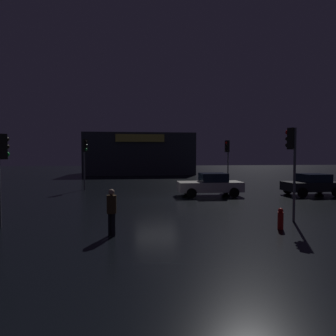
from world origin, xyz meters
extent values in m
plane|color=black|center=(0.00, 0.00, 0.00)|extent=(120.00, 120.00, 0.00)
cube|color=#33383D|center=(-0.40, 27.10, 2.98)|extent=(15.59, 9.45, 5.95)
cube|color=#E5D84C|center=(-0.40, 22.22, 5.13)|extent=(6.59, 0.24, 1.05)
cube|color=black|center=(-6.52, -6.22, 3.18)|extent=(0.41, 0.41, 1.00)
sphere|color=black|center=(-6.40, -6.11, 3.48)|extent=(0.20, 0.20, 0.20)
sphere|color=black|center=(-6.40, -6.11, 3.18)|extent=(0.20, 0.20, 0.20)
sphere|color=#19D13F|center=(-6.40, -6.11, 2.88)|extent=(0.20, 0.20, 0.20)
cylinder|color=#595B60|center=(-5.36, 6.40, 2.06)|extent=(0.12, 0.12, 4.13)
cube|color=black|center=(-5.26, 6.28, 3.61)|extent=(0.41, 0.40, 1.03)
sphere|color=black|center=(-5.16, 6.16, 3.92)|extent=(0.20, 0.20, 0.20)
sphere|color=black|center=(-5.16, 6.16, 3.61)|extent=(0.20, 0.20, 0.20)
sphere|color=#19D13F|center=(-5.16, 6.16, 3.30)|extent=(0.20, 0.20, 0.20)
cylinder|color=#595B60|center=(5.39, -6.64, 2.01)|extent=(0.11, 0.11, 4.01)
cube|color=black|center=(5.30, -6.52, 3.55)|extent=(0.41, 0.40, 0.92)
sphere|color=red|center=(5.19, -6.40, 3.83)|extent=(0.20, 0.20, 0.20)
sphere|color=black|center=(5.19, -6.40, 3.55)|extent=(0.20, 0.20, 0.20)
sphere|color=black|center=(5.19, -6.40, 3.28)|extent=(0.20, 0.20, 0.20)
cylinder|color=#595B60|center=(6.57, 5.87, 2.03)|extent=(0.11, 0.11, 4.07)
cube|color=black|center=(6.45, 5.77, 3.57)|extent=(0.41, 0.41, 0.99)
sphere|color=red|center=(6.33, 5.66, 3.87)|extent=(0.20, 0.20, 0.20)
sphere|color=black|center=(6.33, 5.66, 3.57)|extent=(0.20, 0.20, 0.20)
sphere|color=black|center=(6.33, 5.66, 3.28)|extent=(0.20, 0.20, 0.20)
cube|color=silver|center=(3.86, 1.59, 0.66)|extent=(4.42, 1.89, 0.66)
cube|color=black|center=(4.10, 1.59, 1.29)|extent=(1.79, 1.68, 0.59)
cylinder|color=black|center=(2.40, 0.68, 0.33)|extent=(0.66, 0.23, 0.66)
cylinder|color=black|center=(2.42, 2.53, 0.33)|extent=(0.66, 0.23, 0.66)
cylinder|color=black|center=(5.30, 0.65, 0.33)|extent=(0.66, 0.23, 0.66)
cylinder|color=black|center=(5.32, 2.50, 0.33)|extent=(0.66, 0.23, 0.66)
cube|color=black|center=(11.12, 1.10, 0.64)|extent=(3.87, 1.94, 0.63)
cube|color=black|center=(11.29, 1.10, 1.24)|extent=(1.84, 1.71, 0.56)
cylinder|color=black|center=(9.88, 0.15, 0.33)|extent=(0.66, 0.24, 0.66)
cylinder|color=black|center=(9.84, 1.99, 0.33)|extent=(0.66, 0.24, 0.66)
cylinder|color=black|center=(12.36, 2.05, 0.33)|extent=(0.66, 0.24, 0.66)
cylinder|color=black|center=(-2.27, -7.97, 0.40)|extent=(0.14, 0.14, 0.80)
cylinder|color=black|center=(-2.15, -8.07, 0.40)|extent=(0.14, 0.14, 0.80)
cylinder|color=#3F2D19|center=(-2.21, -8.02, 1.12)|extent=(0.48, 0.48, 0.64)
sphere|color=tan|center=(-2.21, -8.02, 1.55)|extent=(0.22, 0.22, 0.22)
cylinder|color=red|center=(4.18, -7.82, 0.33)|extent=(0.22, 0.22, 0.65)
sphere|color=red|center=(4.18, -7.82, 0.72)|extent=(0.20, 0.20, 0.20)
camera|label=1|loc=(-1.48, -18.65, 2.87)|focal=32.06mm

